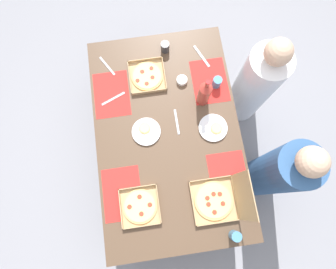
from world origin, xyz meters
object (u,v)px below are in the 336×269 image
Objects in this scene: plate_middle at (213,127)px; cup_clear_left at (235,236)px; cup_spare at (217,82)px; plate_far_right at (146,131)px; cup_dark at (165,47)px; condiment_bowl at (182,80)px; diner_left_seat at (254,85)px; diner_right_seat at (276,172)px; soda_bottle at (204,93)px; pizza_box_corner_left at (140,206)px; pizza_box_center at (147,76)px; pizza_box_corner_right at (220,200)px.

cup_clear_left is (0.74, -0.00, 0.04)m from plate_middle.
cup_spare is at bearing 166.05° from plate_middle.
cup_clear_left is (0.79, 0.48, 0.04)m from plate_far_right.
cup_dark is (-1.41, -0.25, -0.01)m from cup_clear_left.
cup_clear_left is 1.15× the size of cup_dark.
condiment_bowl is at bearing 137.99° from plate_far_right.
condiment_bowl is 0.07× the size of diner_left_seat.
cup_dark is 1.28m from diner_right_seat.
soda_bottle reaches higher than condiment_bowl.
cup_clear_left reaches higher than pizza_box_corner_left.
pizza_box_corner_left is 0.22× the size of diner_right_seat.
pizza_box_corner_left is 1.26× the size of plate_middle.
diner_right_seat is at bearing 50.68° from plate_middle.
diner_left_seat is (-1.11, 0.45, -0.27)m from cup_clear_left.
diner_left_seat reaches higher than cup_dark.
soda_bottle is 0.62m from diner_left_seat.
diner_left_seat is at bearing 83.38° from pizza_box_center.
plate_middle is at bearing 128.59° from pizza_box_corner_left.
cup_spare is at bearing 130.36° from soda_bottle.
cup_clear_left is at bearing 12.54° from pizza_box_corner_right.
cup_dark is at bearing -145.80° from diner_right_seat.
condiment_bowl is (-0.86, 0.42, 0.01)m from pizza_box_corner_left.
soda_bottle is at bearing 57.25° from pizza_box_center.
pizza_box_corner_left is 2.64× the size of cup_clear_left.
plate_far_right is 0.92m from cup_clear_left.
cup_clear_left is (0.24, 0.05, -0.00)m from pizza_box_corner_right.
cup_clear_left is at bearing 65.14° from pizza_box_corner_left.
pizza_box_center is at bearing -96.62° from diner_left_seat.
cup_dark is at bearing -135.71° from cup_spare.
plate_middle is at bearing 180.00° from cup_clear_left.
cup_spare reaches higher than plate_far_right.
soda_bottle reaches higher than plate_far_right.
pizza_box_corner_right is at bearing 9.74° from cup_dark.
cup_clear_left is 1.23m from diner_left_seat.
pizza_box_corner_right is at bearing -0.96° from soda_bottle.
pizza_box_center is 2.84× the size of cup_spare.
diner_right_seat reaches higher than pizza_box_center.
diner_right_seat reaches higher than plate_far_right.
soda_bottle reaches higher than plate_middle.
cup_spare is 0.26m from condiment_bowl.
diner_right_seat reaches higher than soda_bottle.
diner_right_seat is at bearing 39.10° from condiment_bowl.
cup_spare is (0.14, 0.50, 0.04)m from pizza_box_center.
pizza_box_corner_left is 3.04× the size of cup_dark.
pizza_box_center is at bearing -133.78° from diner_right_seat.
plate_middle is 0.62m from diner_right_seat.
condiment_bowl is (-0.39, -0.17, 0.01)m from plate_middle.
plate_far_right is 0.48m from plate_middle.
cup_clear_left is 1.44m from cup_dark.
cup_clear_left is at bearing -50.34° from diner_right_seat.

